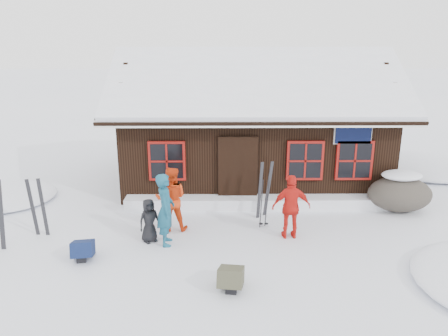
% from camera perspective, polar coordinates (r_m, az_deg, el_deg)
% --- Properties ---
extents(ground, '(120.00, 120.00, 0.00)m').
position_cam_1_polar(ground, '(10.52, -2.69, -9.80)').
color(ground, white).
rests_on(ground, ground).
extents(mountain_hut, '(8.90, 6.09, 4.42)m').
position_cam_1_polar(mountain_hut, '(14.76, 3.78, 4.49)').
color(mountain_hut, black).
rests_on(mountain_hut, ground).
extents(snow_drift, '(7.60, 0.60, 0.35)m').
position_cam_1_polar(snow_drift, '(12.55, 4.55, -4.44)').
color(snow_drift, white).
rests_on(snow_drift, ground).
extents(snow_mounds, '(20.60, 13.20, 0.48)m').
position_cam_1_polar(snow_mounds, '(12.27, 5.40, -5.84)').
color(snow_mounds, white).
rests_on(snow_mounds, ground).
extents(skier_teal, '(0.46, 0.66, 1.73)m').
position_cam_1_polar(skier_teal, '(10.23, -7.64, -5.39)').
color(skier_teal, navy).
rests_on(skier_teal, ground).
extents(skier_orange_left, '(0.80, 0.63, 1.64)m').
position_cam_1_polar(skier_orange_left, '(10.99, -6.92, -4.04)').
color(skier_orange_left, red).
rests_on(skier_orange_left, ground).
extents(skier_orange_right, '(0.95, 0.43, 1.59)m').
position_cam_1_polar(skier_orange_right, '(10.61, 8.78, -5.04)').
color(skier_orange_right, red).
rests_on(skier_orange_right, ground).
extents(skier_crouched, '(0.62, 0.58, 1.07)m').
position_cam_1_polar(skier_crouched, '(10.54, -9.74, -6.78)').
color(skier_crouched, black).
rests_on(skier_crouched, ground).
extents(boulder, '(1.77, 1.32, 1.03)m').
position_cam_1_polar(boulder, '(13.17, 21.97, -3.01)').
color(boulder, '#49433A').
rests_on(boulder, ground).
extents(ski_pair_mid, '(0.42, 0.09, 1.51)m').
position_cam_1_polar(ski_pair_mid, '(11.57, -23.13, -4.86)').
color(ski_pair_mid, black).
rests_on(ski_pair_mid, ground).
extents(ski_pair_right, '(0.47, 0.25, 1.58)m').
position_cam_1_polar(ski_pair_right, '(11.80, 5.25, -2.92)').
color(ski_pair_right, black).
rests_on(ski_pair_right, ground).
extents(ski_poles, '(0.23, 0.11, 1.30)m').
position_cam_1_polar(ski_poles, '(11.18, 5.26, -4.76)').
color(ski_poles, black).
rests_on(ski_poles, ground).
extents(backpack_blue, '(0.54, 0.67, 0.33)m').
position_cam_1_polar(backpack_blue, '(10.25, -17.91, -10.40)').
color(backpack_blue, '#0F1B41').
rests_on(backpack_blue, ground).
extents(backpack_olive, '(0.56, 0.69, 0.34)m').
position_cam_1_polar(backpack_olive, '(8.72, 0.91, -14.50)').
color(backpack_olive, '#41402E').
rests_on(backpack_olive, ground).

